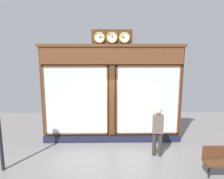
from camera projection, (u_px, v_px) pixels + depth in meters
shop_facade at (112, 94)px, 7.76m from camera, size 5.49×0.42×4.32m
pedestrian at (158, 130)px, 6.76m from camera, size 0.40×0.30×1.69m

